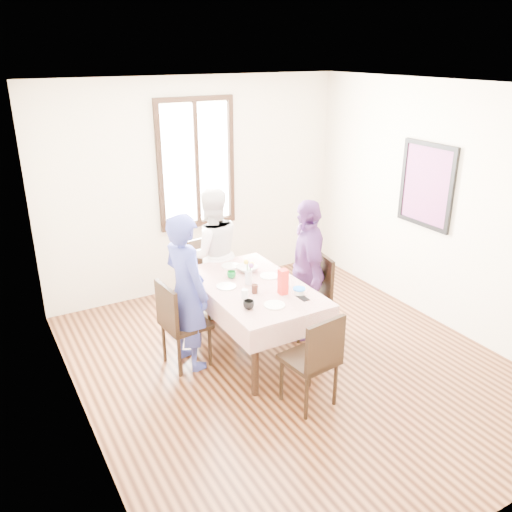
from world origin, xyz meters
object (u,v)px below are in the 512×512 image
at_px(chair_right, 307,296).
at_px(chair_far, 212,278).
at_px(dining_table, 254,319).
at_px(person_left, 186,292).
at_px(chair_left, 186,323).
at_px(chair_near, 309,359).
at_px(person_far, 212,254).
at_px(person_right, 307,269).

xyz_separation_m(chair_right, chair_far, (-0.70, 0.95, 0.00)).
height_order(dining_table, chair_right, chair_right).
xyz_separation_m(chair_far, person_left, (-0.68, -0.86, 0.34)).
bearing_deg(chair_right, chair_left, 95.14).
distance_m(chair_left, chair_far, 1.11).
relative_size(dining_table, chair_near, 1.59).
bearing_deg(chair_near, chair_far, 83.43).
distance_m(person_far, person_right, 1.15).
bearing_deg(chair_right, dining_table, 102.56).
height_order(dining_table, chair_left, chair_left).
distance_m(chair_left, chair_near, 1.33).
height_order(chair_right, person_left, person_left).
bearing_deg(person_left, chair_near, -160.80).
relative_size(chair_left, person_left, 0.57).
bearing_deg(dining_table, chair_right, 3.71).
bearing_deg(person_right, chair_far, -120.76).
distance_m(chair_right, person_left, 1.42).
bearing_deg(person_left, dining_table, -113.09).
distance_m(chair_far, person_right, 1.21).
distance_m(chair_near, person_left, 1.36).
height_order(chair_far, chair_near, same).
relative_size(dining_table, person_right, 0.93).
bearing_deg(chair_left, chair_far, 135.61).
distance_m(person_left, person_right, 1.36).
distance_m(dining_table, person_right, 0.79).
relative_size(chair_right, chair_near, 1.00).
xyz_separation_m(chair_right, person_right, (-0.02, 0.00, 0.32)).
bearing_deg(chair_left, chair_near, 26.37).
bearing_deg(chair_right, person_far, 45.68).
bearing_deg(chair_left, person_far, 135.01).
xyz_separation_m(chair_left, chair_far, (0.70, 0.86, 0.00)).
height_order(person_left, person_far, person_left).
distance_m(chair_right, person_far, 1.21).
bearing_deg(chair_near, person_far, 83.43).
bearing_deg(person_right, chair_near, -9.47).
distance_m(chair_far, person_far, 0.32).
xyz_separation_m(chair_right, chair_near, (-0.70, -1.04, 0.00)).
height_order(chair_near, person_left, person_left).
xyz_separation_m(chair_left, person_right, (1.38, -0.09, 0.32)).
bearing_deg(chair_right, person_left, 95.09).
xyz_separation_m(chair_left, chair_near, (0.70, -1.13, 0.00)).
bearing_deg(person_far, dining_table, 98.05).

